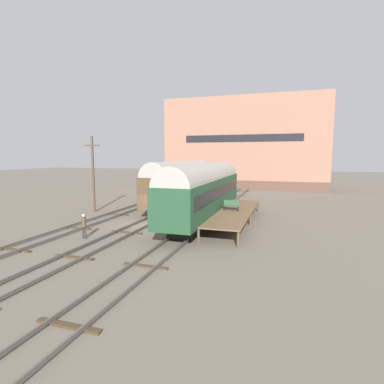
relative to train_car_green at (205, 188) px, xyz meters
name	(u,v)px	position (x,y,z in m)	size (l,w,h in m)	color
ground_plane	(144,225)	(-4.61, -3.14, -3.03)	(200.00, 200.00, 0.00)	#60594C
track_left	(99,220)	(-9.22, -3.14, -2.88)	(2.60, 60.00, 0.26)	#4C4742
track_middle	(144,223)	(-4.61, -3.14, -2.88)	(2.60, 60.00, 0.26)	#4C4742
track_right	(195,227)	(0.00, -3.14, -2.88)	(2.60, 60.00, 0.26)	#4C4742
train_car_green	(205,188)	(0.00, 0.00, 0.00)	(2.98, 17.65, 5.30)	black
train_car_brown	(182,181)	(-4.61, 6.62, 0.03)	(3.03, 16.50, 5.37)	black
station_platform	(235,212)	(2.83, -0.35, -1.97)	(3.03, 13.66, 1.14)	brown
bench	(232,205)	(2.51, -0.23, -1.40)	(1.40, 0.40, 0.91)	#2D4C33
person_worker	(84,224)	(-6.74, -8.44, -1.93)	(0.32, 0.32, 1.81)	#282833
utility_pole	(93,173)	(-12.39, 0.64, 1.12)	(1.80, 0.24, 7.98)	#473828
warehouse_building	(246,144)	(-0.64, 32.08, 5.12)	(28.87, 11.68, 16.30)	brown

